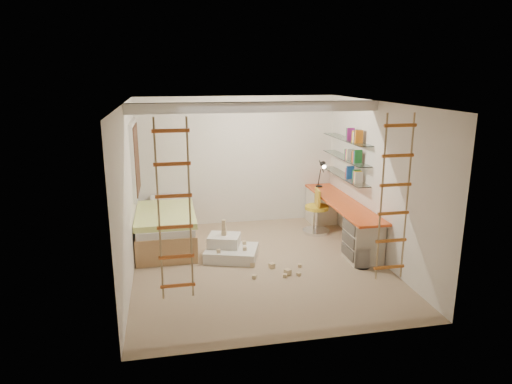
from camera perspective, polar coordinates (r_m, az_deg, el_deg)
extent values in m
plane|color=tan|center=(7.55, 0.45, -9.04)|extent=(4.50, 4.50, 0.00)
cube|color=white|center=(7.23, 0.00, 10.57)|extent=(4.00, 0.18, 0.16)
cube|color=white|center=(8.42, -14.94, 4.00)|extent=(0.06, 1.15, 1.35)
cube|color=#4C2D1E|center=(8.42, -14.67, 4.02)|extent=(0.02, 1.00, 1.20)
cylinder|color=white|center=(7.59, 13.12, -8.03)|extent=(0.25, 0.25, 0.32)
cube|color=#E8521B|center=(8.54, 10.70, -1.28)|extent=(0.55, 2.80, 0.04)
cube|color=beige|center=(9.63, 8.18, -1.67)|extent=(0.52, 0.55, 0.71)
cube|color=beige|center=(7.78, 13.29, -5.91)|extent=(0.52, 0.55, 0.71)
cube|color=#4C4742|center=(7.59, 11.54, -4.29)|extent=(0.02, 0.50, 0.18)
cube|color=#4C4742|center=(7.66, 11.45, -5.85)|extent=(0.02, 0.50, 0.18)
cube|color=#4C4742|center=(7.74, 11.37, -7.37)|extent=(0.02, 0.50, 0.18)
cube|color=white|center=(8.76, 11.02, 1.95)|extent=(0.25, 1.80, 0.01)
cube|color=white|center=(8.69, 11.13, 4.20)|extent=(0.25, 1.80, 0.01)
cube|color=white|center=(8.63, 11.24, 6.49)|extent=(0.25, 1.80, 0.01)
cube|color=#AD7F51|center=(8.48, -11.14, -4.99)|extent=(1.00, 2.00, 0.45)
cube|color=white|center=(8.39, -11.24, -3.15)|extent=(0.95, 1.95, 0.12)
cube|color=#D4F734|center=(8.21, -11.27, -2.74)|extent=(1.02, 1.60, 0.10)
cube|color=white|center=(9.12, -11.31, -0.92)|extent=(0.55, 0.35, 0.12)
cylinder|color=black|center=(9.55, 7.89, 0.73)|extent=(0.14, 0.14, 0.02)
cylinder|color=black|center=(9.51, 7.93, 1.84)|extent=(0.02, 0.15, 0.36)
cylinder|color=black|center=(9.36, 8.18, 3.20)|extent=(0.02, 0.27, 0.20)
cone|color=black|center=(9.24, 8.44, 3.36)|extent=(0.12, 0.14, 0.15)
cylinder|color=#FFEABF|center=(9.21, 8.51, 3.13)|extent=(0.08, 0.04, 0.08)
cylinder|color=gold|center=(8.91, 7.61, -1.94)|extent=(0.51, 0.51, 0.07)
cube|color=gold|center=(8.83, 7.70, -0.69)|extent=(0.09, 0.35, 0.33)
cylinder|color=silver|center=(8.98, 7.56, -3.33)|extent=(0.06, 0.06, 0.46)
cylinder|color=silver|center=(9.06, 7.50, -4.87)|extent=(0.58, 0.58, 0.05)
cube|color=silver|center=(7.76, -3.07, -7.64)|extent=(1.01, 0.89, 0.19)
cube|color=silver|center=(7.80, -4.00, -6.05)|extent=(0.62, 0.56, 0.19)
cube|color=#CCB284|center=(7.76, -4.02, -5.12)|extent=(0.10, 0.10, 0.08)
cube|color=#CCB284|center=(7.73, -4.03, -4.60)|extent=(0.09, 0.09, 0.07)
cube|color=#CCB284|center=(7.70, -4.04, -3.93)|extent=(0.08, 0.08, 0.12)
cube|color=#CCB284|center=(7.61, -1.43, -7.07)|extent=(0.06, 0.06, 0.06)
cube|color=#CCB284|center=(7.86, -1.47, -6.35)|extent=(0.06, 0.06, 0.06)
cube|color=#CCB284|center=(7.53, -4.72, -7.38)|extent=(0.06, 0.06, 0.06)
cube|color=#CCB284|center=(7.11, 3.64, -10.35)|extent=(0.07, 0.07, 0.07)
cube|color=#CCB284|center=(7.20, 3.98, -10.01)|extent=(0.07, 0.07, 0.07)
cube|color=#CCB284|center=(7.05, -0.21, -10.52)|extent=(0.07, 0.07, 0.07)
cube|color=#CCB284|center=(7.41, 1.98, -9.23)|extent=(0.07, 0.07, 0.07)
cube|color=#CCB284|center=(7.47, 5.50, -9.11)|extent=(0.07, 0.07, 0.07)
cube|color=#CCB284|center=(7.46, -0.46, -9.06)|extent=(0.07, 0.07, 0.07)
cube|color=#CCB284|center=(7.17, 5.36, -10.14)|extent=(0.07, 0.07, 0.07)
cube|color=white|center=(8.73, 11.05, 2.69)|extent=(0.14, 0.46, 0.22)
cube|color=yellow|center=(8.67, 11.17, 4.96)|extent=(0.14, 0.64, 0.22)
cube|color=#8C1E7F|center=(8.62, 11.28, 7.25)|extent=(0.14, 0.46, 0.22)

